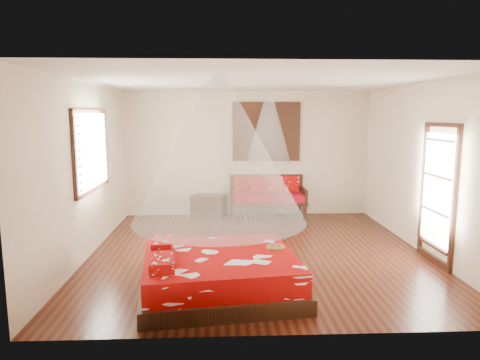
# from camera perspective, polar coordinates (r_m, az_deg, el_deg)

# --- Properties ---
(room) EXTENTS (5.54, 5.54, 2.84)m
(room) POSITION_cam_1_polar(r_m,az_deg,el_deg) (6.97, 2.37, 1.45)
(room) COLOR #330F0B
(room) RESTS_ON ground
(bed) EXTENTS (2.21, 2.05, 0.63)m
(bed) POSITION_cam_1_polar(r_m,az_deg,el_deg) (5.66, -2.87, -12.30)
(bed) COLOR black
(bed) RESTS_ON floor
(daybed) EXTENTS (1.65, 0.73, 0.94)m
(daybed) POSITION_cam_1_polar(r_m,az_deg,el_deg) (9.49, 3.68, -2.00)
(daybed) COLOR black
(daybed) RESTS_ON floor
(storage_chest) EXTENTS (0.85, 0.71, 0.51)m
(storage_chest) POSITION_cam_1_polar(r_m,az_deg,el_deg) (9.56, -4.18, -3.53)
(storage_chest) COLOR black
(storage_chest) RESTS_ON floor
(shutter_panel) EXTENTS (1.52, 0.06, 1.32)m
(shutter_panel) POSITION_cam_1_polar(r_m,az_deg,el_deg) (9.67, 3.54, 6.44)
(shutter_panel) COLOR black
(shutter_panel) RESTS_ON wall_back
(window_left) EXTENTS (0.10, 1.74, 1.34)m
(window_left) POSITION_cam_1_polar(r_m,az_deg,el_deg) (7.42, -19.13, 3.75)
(window_left) COLOR black
(window_left) RESTS_ON wall_left
(glazed_door) EXTENTS (0.08, 1.02, 2.16)m
(glazed_door) POSITION_cam_1_polar(r_m,az_deg,el_deg) (7.21, 24.85, -1.77)
(glazed_door) COLOR black
(glazed_door) RESTS_ON floor
(wine_tray) EXTENTS (0.26, 0.26, 0.21)m
(wine_tray) POSITION_cam_1_polar(r_m,az_deg,el_deg) (5.82, 4.75, -8.56)
(wine_tray) COLOR brown
(wine_tray) RESTS_ON bed
(mosquito_net_main) EXTENTS (2.19, 2.19, 1.80)m
(mosquito_net_main) POSITION_cam_1_polar(r_m,az_deg,el_deg) (5.31, -2.82, 4.05)
(mosquito_net_main) COLOR white
(mosquito_net_main) RESTS_ON ceiling
(mosquito_net_daybed) EXTENTS (0.96, 0.96, 1.50)m
(mosquito_net_daybed) POSITION_cam_1_polar(r_m,az_deg,el_deg) (9.20, 3.85, 6.95)
(mosquito_net_daybed) COLOR white
(mosquito_net_daybed) RESTS_ON ceiling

